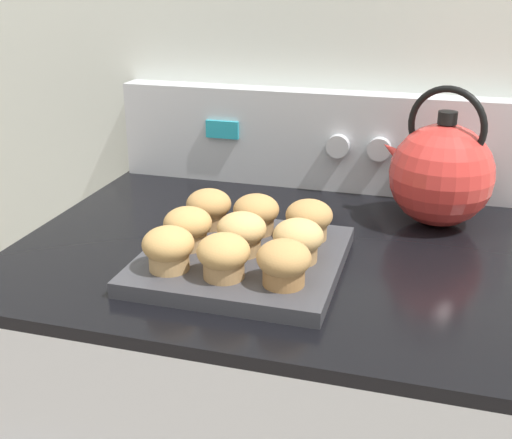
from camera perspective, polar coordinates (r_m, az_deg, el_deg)
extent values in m
cube|color=silver|center=(1.26, 5.80, 17.58)|extent=(8.00, 0.05, 2.40)
cube|color=black|center=(1.01, 1.50, -2.42)|extent=(0.77, 0.64, 0.02)
cube|color=#B7BABF|center=(1.25, 4.97, 7.12)|extent=(0.76, 0.05, 0.19)
cube|color=teal|center=(1.26, -3.02, 7.99)|extent=(0.07, 0.01, 0.03)
cylinder|color=#B7BABF|center=(1.20, 7.29, 6.49)|extent=(0.04, 0.02, 0.04)
cylinder|color=#B7BABF|center=(1.19, 10.90, 6.16)|extent=(0.04, 0.02, 0.04)
cylinder|color=#B7BABF|center=(1.19, 14.54, 5.81)|extent=(0.04, 0.02, 0.04)
cylinder|color=#B7BABF|center=(1.19, 18.19, 5.43)|extent=(0.04, 0.02, 0.04)
cube|color=#38383D|center=(0.92, -1.20, -3.59)|extent=(0.28, 0.28, 0.02)
cylinder|color=tan|center=(0.87, -7.74, -3.51)|extent=(0.05, 0.05, 0.03)
ellipsoid|color=tan|center=(0.86, -7.81, -2.16)|extent=(0.07, 0.07, 0.05)
cylinder|color=#A37A4C|center=(0.84, -2.88, -4.24)|extent=(0.05, 0.05, 0.03)
ellipsoid|color=tan|center=(0.83, -2.91, -2.84)|extent=(0.07, 0.07, 0.05)
cylinder|color=olive|center=(0.82, 2.48, -4.86)|extent=(0.05, 0.05, 0.03)
ellipsoid|color=#B2844C|center=(0.81, 2.50, -3.44)|extent=(0.07, 0.07, 0.05)
cylinder|color=tan|center=(0.93, -6.04, -1.60)|extent=(0.05, 0.05, 0.03)
ellipsoid|color=tan|center=(0.93, -6.10, -0.32)|extent=(0.07, 0.07, 0.05)
cylinder|color=tan|center=(0.91, -1.27, -2.13)|extent=(0.05, 0.05, 0.03)
ellipsoid|color=tan|center=(0.90, -1.28, -0.82)|extent=(0.07, 0.07, 0.05)
cylinder|color=#A37A4C|center=(0.89, 3.73, -2.79)|extent=(0.05, 0.05, 0.03)
ellipsoid|color=tan|center=(0.88, 3.77, -1.45)|extent=(0.07, 0.07, 0.05)
cylinder|color=#A37A4C|center=(1.01, -4.19, 0.19)|extent=(0.05, 0.05, 0.03)
ellipsoid|color=#B2844C|center=(1.00, -4.23, 1.39)|extent=(0.07, 0.07, 0.05)
cylinder|color=#A37A4C|center=(0.98, 0.01, -0.33)|extent=(0.05, 0.05, 0.03)
ellipsoid|color=#B2844C|center=(0.97, 0.01, 0.90)|extent=(0.07, 0.07, 0.05)
cylinder|color=#A37A4C|center=(0.96, 4.71, -0.86)|extent=(0.05, 0.05, 0.03)
ellipsoid|color=#B2844C|center=(0.95, 4.75, 0.38)|extent=(0.07, 0.07, 0.05)
sphere|color=red|center=(1.09, 16.14, 3.82)|extent=(0.17, 0.17, 0.17)
cylinder|color=black|center=(1.07, 16.67, 8.67)|extent=(0.03, 0.03, 0.02)
cone|color=red|center=(1.11, 12.51, 5.64)|extent=(0.08, 0.06, 0.06)
torus|color=black|center=(1.07, 16.58, 7.92)|extent=(0.13, 0.06, 0.13)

